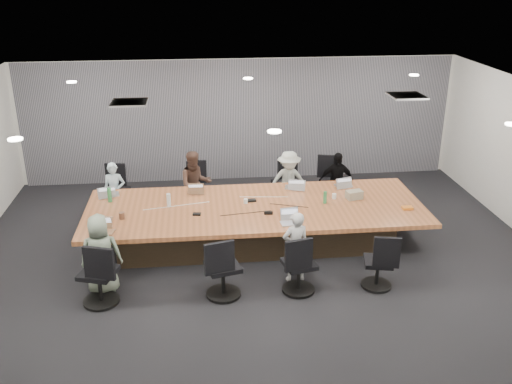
{
  "coord_description": "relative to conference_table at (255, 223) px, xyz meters",
  "views": [
    {
      "loc": [
        -0.99,
        -8.77,
        4.78
      ],
      "look_at": [
        0.0,
        0.4,
        1.05
      ],
      "focal_mm": 40.0,
      "sensor_mm": 36.0,
      "label": 1
    }
  ],
  "objects": [
    {
      "name": "person_4",
      "position": [
        -2.52,
        -1.35,
        0.24
      ],
      "size": [
        0.66,
        0.46,
        1.28
      ],
      "primitive_type": "imported",
      "rotation": [
        0.0,
        0.0,
        3.23
      ],
      "color": "gray",
      "rests_on": "ground"
    },
    {
      "name": "chair_3",
      "position": [
        1.8,
        1.7,
        0.0
      ],
      "size": [
        0.67,
        0.67,
        0.8
      ],
      "primitive_type": null,
      "rotation": [
        0.0,
        0.0,
        2.88
      ],
      "color": "black",
      "rests_on": "ground"
    },
    {
      "name": "stapler",
      "position": [
        0.18,
        -0.39,
        0.37
      ],
      "size": [
        0.15,
        0.05,
        0.06
      ],
      "primitive_type": "cube",
      "rotation": [
        0.0,
        0.0,
        -0.07
      ],
      "color": "black",
      "rests_on": "conference_table"
    },
    {
      "name": "chair_0",
      "position": [
        -2.64,
        1.7,
        -0.02
      ],
      "size": [
        0.58,
        0.58,
        0.77
      ],
      "primitive_type": null,
      "rotation": [
        0.0,
        0.0,
        3.0
      ],
      "color": "black",
      "rests_on": "ground"
    },
    {
      "name": "chair_5",
      "position": [
        -0.68,
        -1.7,
        0.02
      ],
      "size": [
        0.69,
        0.69,
        0.84
      ],
      "primitive_type": null,
      "rotation": [
        0.0,
        0.0,
        0.26
      ],
      "color": "black",
      "rests_on": "ground"
    },
    {
      "name": "laptop_3",
      "position": [
        1.8,
        0.8,
        0.35
      ],
      "size": [
        0.35,
        0.27,
        0.02
      ],
      "primitive_type": "cube",
      "rotation": [
        0.0,
        0.0,
        3.33
      ],
      "color": "#B2B2B7",
      "rests_on": "conference_table"
    },
    {
      "name": "conference_table",
      "position": [
        0.0,
        0.0,
        0.0
      ],
      "size": [
        6.0,
        2.2,
        0.74
      ],
      "color": "#3A2D1E",
      "rests_on": "ground"
    },
    {
      "name": "person_2",
      "position": [
        0.82,
        1.35,
        0.25
      ],
      "size": [
        0.85,
        0.51,
        1.3
      ],
      "primitive_type": "imported",
      "rotation": [
        0.0,
        0.0,
        6.31
      ],
      "color": "#9CA39A",
      "rests_on": "ground"
    },
    {
      "name": "floor",
      "position": [
        0.0,
        -0.5,
        -0.4
      ],
      "size": [
        10.0,
        8.0,
        0.0
      ],
      "primitive_type": "cube",
      "color": "black",
      "rests_on": "ground"
    },
    {
      "name": "cup_white_far",
      "position": [
        -0.16,
        0.14,
        0.38
      ],
      "size": [
        0.09,
        0.09,
        0.09
      ],
      "primitive_type": "cylinder",
      "rotation": [
        0.0,
        0.0,
        -0.4
      ],
      "color": "white",
      "rests_on": "conference_table"
    },
    {
      "name": "person_3",
      "position": [
        1.8,
        1.35,
        0.22
      ],
      "size": [
        0.74,
        0.33,
        1.24
      ],
      "primitive_type": "imported",
      "rotation": [
        0.0,
        0.0,
        6.24
      ],
      "color": "black",
      "rests_on": "ground"
    },
    {
      "name": "bottle_clear",
      "position": [
        -1.53,
        0.15,
        0.46
      ],
      "size": [
        0.09,
        0.09,
        0.24
      ],
      "primitive_type": "cylinder",
      "rotation": [
        0.0,
        0.0,
        -0.31
      ],
      "color": "silver",
      "rests_on": "conference_table"
    },
    {
      "name": "mug_brown",
      "position": [
        -2.31,
        -0.3,
        0.4
      ],
      "size": [
        0.11,
        0.11,
        0.12
      ],
      "primitive_type": "cylinder",
      "rotation": [
        0.0,
        0.0,
        0.22
      ],
      "color": "brown",
      "rests_on": "conference_table"
    },
    {
      "name": "chair_4",
      "position": [
        -2.52,
        -1.7,
        0.03
      ],
      "size": [
        0.73,
        0.73,
        0.86
      ],
      "primitive_type": null,
      "rotation": [
        0.0,
        0.0,
        -0.32
      ],
      "color": "black",
      "rests_on": "ground"
    },
    {
      "name": "chair_2",
      "position": [
        0.82,
        1.7,
        0.01
      ],
      "size": [
        0.7,
        0.7,
        0.83
      ],
      "primitive_type": null,
      "rotation": [
        0.0,
        0.0,
        3.44
      ],
      "color": "black",
      "rests_on": "ground"
    },
    {
      "name": "person_1",
      "position": [
        -1.06,
        1.35,
        0.28
      ],
      "size": [
        0.75,
        0.64,
        1.36
      ],
      "primitive_type": "imported",
      "rotation": [
        0.0,
        0.0,
        6.49
      ],
      "color": "#422D24",
      "rests_on": "ground"
    },
    {
      "name": "person_0",
      "position": [
        -2.64,
        1.35,
        0.19
      ],
      "size": [
        0.44,
        0.3,
        1.18
      ],
      "primitive_type": "imported",
      "rotation": [
        0.0,
        0.0,
        6.24
      ],
      "color": "#A6BFC8",
      "rests_on": "ground"
    },
    {
      "name": "curtain",
      "position": [
        0.0,
        3.42,
        1.0
      ],
      "size": [
        9.8,
        0.04,
        2.8
      ],
      "primitive_type": "cube",
      "color": "slate",
      "rests_on": "ground"
    },
    {
      "name": "canvas_bag",
      "position": [
        1.84,
        0.15,
        0.42
      ],
      "size": [
        0.32,
        0.24,
        0.15
      ],
      "primitive_type": "cube",
      "rotation": [
        0.0,
        0.0,
        0.23
      ],
      "color": "gray",
      "rests_on": "conference_table"
    },
    {
      "name": "laptop_0",
      "position": [
        -2.64,
        0.8,
        0.35
      ],
      "size": [
        0.36,
        0.28,
        0.02
      ],
      "primitive_type": "cube",
      "rotation": [
        0.0,
        0.0,
        3.36
      ],
      "color": "#B2B2B7",
      "rests_on": "conference_table"
    },
    {
      "name": "person_6",
      "position": [
        0.49,
        -1.35,
        0.19
      ],
      "size": [
        0.48,
        0.36,
        1.19
      ],
      "primitive_type": "imported",
      "rotation": [
        0.0,
        0.0,
        3.32
      ],
      "color": "#B4B4B4",
      "rests_on": "ground"
    },
    {
      "name": "laptop_4",
      "position": [
        -2.52,
        -0.8,
        0.35
      ],
      "size": [
        0.34,
        0.27,
        0.02
      ],
      "primitive_type": "cube",
      "rotation": [
        0.0,
        0.0,
        -0.23
      ],
      "color": "#8C6647",
      "rests_on": "conference_table"
    },
    {
      "name": "bottle_green_left",
      "position": [
        -2.6,
        0.48,
        0.47
      ],
      "size": [
        0.09,
        0.09,
        0.27
      ],
      "primitive_type": "cylinder",
      "rotation": [
        0.0,
        0.0,
        0.26
      ],
      "color": "#2E7D44",
      "rests_on": "conference_table"
    },
    {
      "name": "ceiling",
      "position": [
        0.0,
        -0.5,
        2.4
      ],
      "size": [
        10.0,
        8.0,
        0.0
      ],
      "primitive_type": "cube",
      "color": "white",
      "rests_on": "wall_back"
    },
    {
      "name": "mic_right",
      "position": [
        -0.05,
        0.23,
        0.35
      ],
      "size": [
        0.17,
        0.12,
        0.03
      ],
      "primitive_type": "cube",
      "rotation": [
        0.0,
        0.0,
        0.12
      ],
      "color": "black",
      "rests_on": "conference_table"
    },
    {
      "name": "laptop_2",
      "position": [
        0.82,
        0.8,
        0.35
      ],
      "size": [
        0.36,
        0.29,
        0.02
      ],
      "primitive_type": "cube",
      "rotation": [
        0.0,
        0.0,
        2.92
      ],
      "color": "#B2B2B7",
      "rests_on": "conference_table"
    },
    {
      "name": "chair_1",
      "position": [
        -1.06,
        1.7,
        -0.02
      ],
      "size": [
        0.58,
        0.58,
        0.76
      ],
      "primitive_type": null,
      "rotation": [
        0.0,
        0.0,
        3.3
      ],
      "color": "black",
      "rests_on": "ground"
    },
    {
      "name": "wall_front",
      "position": [
        0.0,
        -4.5,
        1.0
      ],
      "size": [
        10.0,
        0.0,
        2.8
      ],
      "primitive_type": "cube",
      "rotation": [
        -1.57,
        0.0,
        0.0
      ],
      "color": "beige",
      "rests_on": "ground"
    },
    {
      "name": "bottle_green_right",
      "position": [
        1.26,
        -0.0,
        0.45
      ],
      "size": [
        0.07,
        0.07,
        0.22
      ],
      "primitive_type": "cylinder",
      "rotation": [
        0.0,
        0.0,
        -0.16
      ],
      "color": "#2E7D44",
      "rests_on": "conference_table"
    },
    {
      "name": "snack_packet",
      "position": [
        2.65,
        -0.41,
        0.36
      ],
      "size": [
        0.19,
        0.13,
        0.04
      ],
      "primitive_type": "cube",
      "rotation": [
        0.0,
        0.0,
        -0.03
      ],
      "color": "orange",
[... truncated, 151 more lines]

